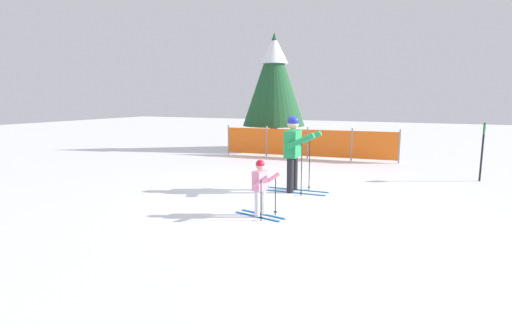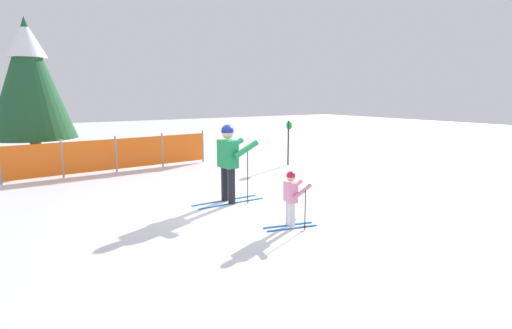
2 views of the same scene
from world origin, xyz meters
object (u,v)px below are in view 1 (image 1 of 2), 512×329
Objects in this scene: safety_fence at (308,143)px; trail_marker at (483,146)px; conifer_far at (274,78)px; skier_adult at (294,146)px; skier_child at (261,184)px.

safety_fence is 4.09× the size of trail_marker.
conifer_far is at bearing 138.59° from safety_fence.
safety_fence is (-1.29, 5.14, -0.50)m from skier_adult.
conifer_far is 3.13× the size of trail_marker.
trail_marker reaches higher than safety_fence.
skier_child is at bearing -88.39° from skier_adult.
skier_adult is 8.01m from conifer_far.
trail_marker is (5.39, -1.94, 0.38)m from safety_fence.
skier_adult reaches higher than safety_fence.
skier_child is at bearing -69.01° from conifer_far.
skier_adult is 1.15× the size of trail_marker.
safety_fence is at bearing 160.20° from trail_marker.
safety_fence is (-1.41, 7.30, -0.04)m from skier_child.
skier_adult is at bearing -75.97° from safety_fence.
skier_adult is 0.28× the size of safety_fence.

